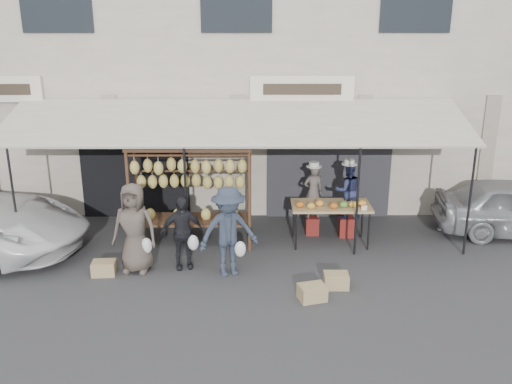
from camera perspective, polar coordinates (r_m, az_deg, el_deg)
ground_plane at (r=11.03m, az=-2.25°, el=-8.72°), size 90.00×90.00×0.00m
shophouse at (r=16.38m, az=-1.61°, el=13.48°), size 24.00×6.15×7.30m
awning at (r=12.35m, az=-1.99°, el=6.90°), size 10.00×2.35×2.92m
banana_rack at (r=12.11m, az=-6.59°, el=1.65°), size 2.60×0.90×2.24m
produce_table at (r=12.35m, az=7.52°, el=-1.44°), size 1.70×0.90×1.04m
vendor_left at (r=12.81m, az=5.74°, el=0.05°), size 0.50×0.38×1.22m
vendor_right at (r=12.78m, az=9.18°, el=0.17°), size 0.67×0.55×1.26m
customer_left at (r=11.26m, az=-12.05°, el=-3.54°), size 0.95×0.70×1.80m
customer_mid at (r=11.30m, az=-7.42°, el=-4.06°), size 0.93×0.57×1.48m
customer_right at (r=10.87m, az=-2.76°, el=-3.98°), size 1.30×1.00×1.78m
stool_left at (r=13.08m, az=5.63°, el=-3.35°), size 0.32×0.32×0.41m
stool_right at (r=13.07m, az=8.99°, el=-3.42°), size 0.38×0.38×0.46m
crate_near_a at (r=10.31m, az=5.64°, el=-9.97°), size 0.55×0.47×0.28m
crate_near_b at (r=10.78m, az=8.01°, el=-8.75°), size 0.46×0.35×0.27m
crate_far at (r=11.54m, az=-14.96°, el=-7.36°), size 0.47×0.37×0.27m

